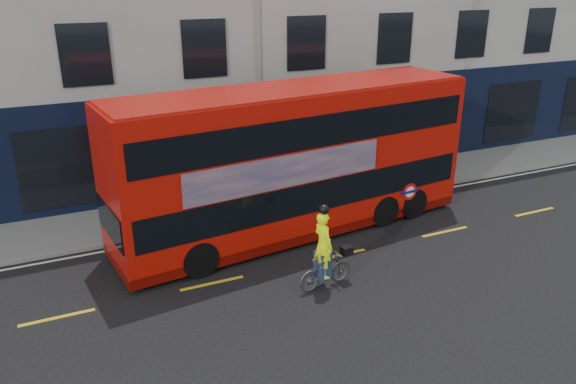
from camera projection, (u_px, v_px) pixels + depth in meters
ground at (365, 278)px, 15.72m from camera, size 120.00×120.00×0.00m
pavement at (274, 197)px, 21.21m from camera, size 60.00×3.00×0.12m
kerb at (291, 212)px, 19.94m from camera, size 60.00×0.12×0.13m
road_edge_line at (294, 216)px, 19.71m from camera, size 58.00×0.10×0.01m
lane_dashes at (339, 255)px, 16.99m from camera, size 58.00×0.12×0.01m
bus at (296, 160)px, 17.79m from camera, size 12.06×4.03×4.78m
cyclist at (325, 259)px, 14.97m from camera, size 1.70×0.72×2.45m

